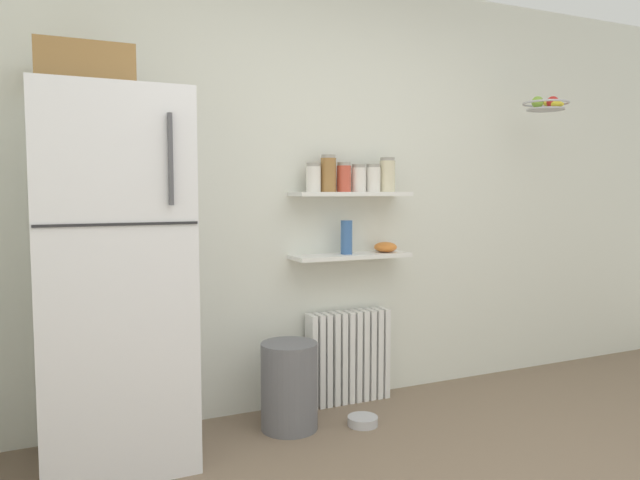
% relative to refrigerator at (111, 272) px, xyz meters
% --- Properties ---
extents(back_wall, '(7.04, 0.10, 2.60)m').
position_rel_refrigerator_xyz_m(back_wall, '(1.26, 0.38, 0.37)').
color(back_wall, silver).
rests_on(back_wall, ground_plane).
extents(refrigerator, '(0.69, 0.68, 1.96)m').
position_rel_refrigerator_xyz_m(refrigerator, '(0.00, 0.00, 0.00)').
color(refrigerator, silver).
rests_on(refrigerator, ground_plane).
extents(radiator, '(0.54, 0.12, 0.57)m').
position_rel_refrigerator_xyz_m(radiator, '(1.41, 0.25, -0.65)').
color(radiator, white).
rests_on(radiator, ground_plane).
extents(wall_shelf_lower, '(0.75, 0.22, 0.02)m').
position_rel_refrigerator_xyz_m(wall_shelf_lower, '(1.41, 0.22, -0.01)').
color(wall_shelf_lower, white).
extents(wall_shelf_upper, '(0.75, 0.22, 0.02)m').
position_rel_refrigerator_xyz_m(wall_shelf_upper, '(1.41, 0.22, 0.37)').
color(wall_shelf_upper, white).
extents(storage_jar_0, '(0.09, 0.09, 0.17)m').
position_rel_refrigerator_xyz_m(storage_jar_0, '(1.16, 0.22, 0.46)').
color(storage_jar_0, silver).
rests_on(storage_jar_0, wall_shelf_upper).
extents(storage_jar_1, '(0.09, 0.09, 0.22)m').
position_rel_refrigerator_xyz_m(storage_jar_1, '(1.26, 0.22, 0.49)').
color(storage_jar_1, olive).
rests_on(storage_jar_1, wall_shelf_upper).
extents(storage_jar_2, '(0.09, 0.09, 0.18)m').
position_rel_refrigerator_xyz_m(storage_jar_2, '(1.36, 0.22, 0.47)').
color(storage_jar_2, '#C64C38').
rests_on(storage_jar_2, wall_shelf_upper).
extents(storage_jar_3, '(0.09, 0.09, 0.17)m').
position_rel_refrigerator_xyz_m(storage_jar_3, '(1.46, 0.22, 0.46)').
color(storage_jar_3, silver).
rests_on(storage_jar_3, wall_shelf_upper).
extents(storage_jar_4, '(0.09, 0.09, 0.17)m').
position_rel_refrigerator_xyz_m(storage_jar_4, '(1.56, 0.22, 0.46)').
color(storage_jar_4, silver).
rests_on(storage_jar_4, wall_shelf_upper).
extents(storage_jar_5, '(0.10, 0.10, 0.21)m').
position_rel_refrigerator_xyz_m(storage_jar_5, '(1.66, 0.22, 0.48)').
color(storage_jar_5, beige).
rests_on(storage_jar_5, wall_shelf_upper).
extents(vase, '(0.07, 0.07, 0.21)m').
position_rel_refrigerator_xyz_m(vase, '(1.38, 0.22, 0.10)').
color(vase, '#38609E').
rests_on(vase, wall_shelf_lower).
extents(shelf_bowl, '(0.14, 0.14, 0.06)m').
position_rel_refrigerator_xyz_m(shelf_bowl, '(1.66, 0.22, 0.03)').
color(shelf_bowl, orange).
rests_on(shelf_bowl, wall_shelf_lower).
extents(trash_bin, '(0.31, 0.31, 0.48)m').
position_rel_refrigerator_xyz_m(trash_bin, '(0.91, -0.00, -0.69)').
color(trash_bin, slate).
rests_on(trash_bin, ground_plane).
extents(pet_food_bowl, '(0.17, 0.17, 0.05)m').
position_rel_refrigerator_xyz_m(pet_food_bowl, '(1.31, -0.13, -0.91)').
color(pet_food_bowl, '#B7B7BC').
rests_on(pet_food_bowl, ground_plane).
extents(hanging_fruit_basket, '(0.29, 0.29, 0.09)m').
position_rel_refrigerator_xyz_m(hanging_fruit_basket, '(2.70, -0.04, 0.94)').
color(hanging_fruit_basket, '#B2B2B7').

